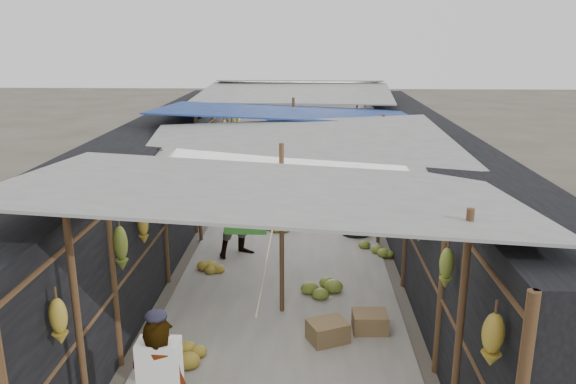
# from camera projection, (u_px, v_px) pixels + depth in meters

# --- Properties ---
(aisle_slab) EXTENTS (3.60, 16.00, 0.02)m
(aisle_slab) POSITION_uv_depth(u_px,v_px,m) (290.00, 233.00, 11.90)
(aisle_slab) COLOR #9E998E
(aisle_slab) RESTS_ON ground
(stall_left) EXTENTS (1.40, 15.00, 2.30)m
(stall_left) POSITION_uv_depth(u_px,v_px,m) (161.00, 180.00, 11.69)
(stall_left) COLOR black
(stall_left) RESTS_ON ground
(stall_right) EXTENTS (1.40, 15.00, 2.30)m
(stall_right) POSITION_uv_depth(u_px,v_px,m) (421.00, 182.00, 11.50)
(stall_right) COLOR black
(stall_right) RESTS_ON ground
(crate_near) EXTENTS (0.63, 0.58, 0.30)m
(crate_near) POSITION_uv_depth(u_px,v_px,m) (328.00, 332.00, 7.66)
(crate_near) COLOR #95714B
(crate_near) RESTS_ON ground
(crate_mid) EXTENTS (0.50, 0.40, 0.29)m
(crate_mid) POSITION_uv_depth(u_px,v_px,m) (370.00, 322.00, 7.93)
(crate_mid) COLOR #95714B
(crate_mid) RESTS_ON ground
(crate_back) EXTENTS (0.54, 0.49, 0.28)m
(crate_back) POSITION_uv_depth(u_px,v_px,m) (289.00, 219.00, 12.41)
(crate_back) COLOR #95714B
(crate_back) RESTS_ON ground
(black_basin) EXTENTS (0.59, 0.59, 0.18)m
(black_basin) POSITION_uv_depth(u_px,v_px,m) (356.00, 231.00, 11.80)
(black_basin) COLOR black
(black_basin) RESTS_ON ground
(shopper_blue) EXTENTS (1.10, 1.04, 1.80)m
(shopper_blue) POSITION_uv_depth(u_px,v_px,m) (240.00, 211.00, 10.47)
(shopper_blue) COLOR #1E2C97
(shopper_blue) RESTS_ON ground
(vendor_seated) EXTENTS (0.51, 0.61, 0.82)m
(vendor_seated) POSITION_uv_depth(u_px,v_px,m) (354.00, 170.00, 15.77)
(vendor_seated) COLOR #524C47
(vendor_seated) RESTS_ON ground
(market_canopy) EXTENTS (5.62, 15.20, 2.77)m
(market_canopy) POSITION_uv_depth(u_px,v_px,m) (292.00, 118.00, 11.58)
(market_canopy) COLOR brown
(market_canopy) RESTS_ON ground
(hanging_bananas) EXTENTS (3.95, 13.86, 0.82)m
(hanging_bananas) POSITION_uv_depth(u_px,v_px,m) (286.00, 161.00, 11.26)
(hanging_bananas) COLOR #A5892A
(hanging_bananas) RESTS_ON ground
(floor_bananas) EXTENTS (3.71, 9.76, 0.35)m
(floor_bananas) POSITION_uv_depth(u_px,v_px,m) (295.00, 225.00, 11.99)
(floor_bananas) COLOR #A5892A
(floor_bananas) RESTS_ON ground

